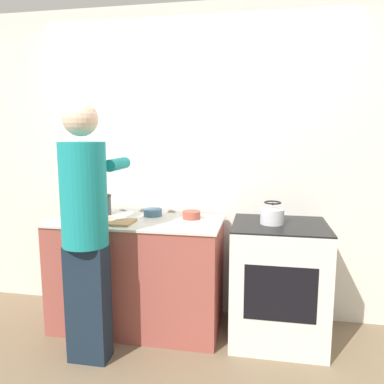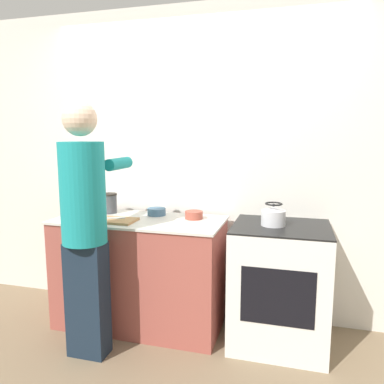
# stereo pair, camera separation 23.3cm
# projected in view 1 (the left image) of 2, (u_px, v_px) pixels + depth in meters

# --- Properties ---
(ground_plane) EXTENTS (12.00, 12.00, 0.00)m
(ground_plane) POSITION_uv_depth(u_px,v_px,m) (177.00, 350.00, 2.72)
(ground_plane) COLOR #7A664C
(wall_back) EXTENTS (8.00, 0.05, 2.60)m
(wall_back) POSITION_uv_depth(u_px,v_px,m) (194.00, 164.00, 3.19)
(wall_back) COLOR silver
(wall_back) RESTS_ON ground_plane
(counter) EXTENTS (1.35, 0.63, 0.88)m
(counter) POSITION_uv_depth(u_px,v_px,m) (138.00, 273.00, 3.01)
(counter) COLOR #9E4C42
(counter) RESTS_ON ground_plane
(oven) EXTENTS (0.69, 0.62, 0.90)m
(oven) POSITION_uv_depth(u_px,v_px,m) (278.00, 282.00, 2.82)
(oven) COLOR silver
(oven) RESTS_ON ground_plane
(person) EXTENTS (0.34, 0.58, 1.76)m
(person) POSITION_uv_depth(u_px,v_px,m) (86.00, 222.00, 2.48)
(person) COLOR #172534
(person) RESTS_ON ground_plane
(cutting_board) EXTENTS (0.36, 0.22, 0.02)m
(cutting_board) POSITION_uv_depth(u_px,v_px,m) (110.00, 222.00, 2.85)
(cutting_board) COLOR #A87A4C
(cutting_board) RESTS_ON counter
(knife) EXTENTS (0.25, 0.12, 0.01)m
(knife) POSITION_uv_depth(u_px,v_px,m) (105.00, 220.00, 2.86)
(knife) COLOR silver
(knife) RESTS_ON cutting_board
(kettle) EXTENTS (0.17, 0.17, 0.17)m
(kettle) POSITION_uv_depth(u_px,v_px,m) (272.00, 215.00, 2.75)
(kettle) COLOR silver
(kettle) RESTS_ON oven
(bowl_prep) EXTENTS (0.14, 0.14, 0.06)m
(bowl_prep) POSITION_uv_depth(u_px,v_px,m) (192.00, 215.00, 2.98)
(bowl_prep) COLOR #9E4738
(bowl_prep) RESTS_ON counter
(bowl_mixing) EXTENTS (0.15, 0.15, 0.06)m
(bowl_mixing) POSITION_uv_depth(u_px,v_px,m) (153.00, 212.00, 3.09)
(bowl_mixing) COLOR #426684
(bowl_mixing) RESTS_ON counter
(canister_jar) EXTENTS (0.14, 0.14, 0.17)m
(canister_jar) POSITION_uv_depth(u_px,v_px,m) (103.00, 205.00, 3.14)
(canister_jar) COLOR #4C4C51
(canister_jar) RESTS_ON counter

